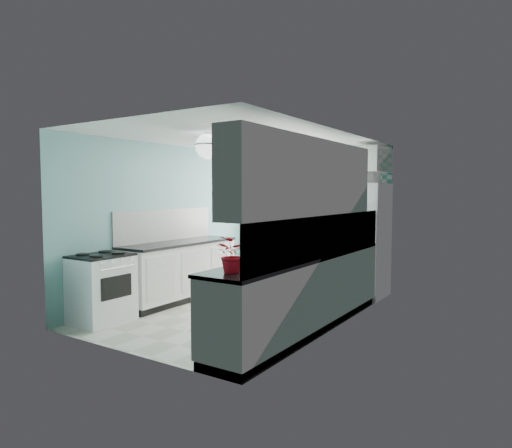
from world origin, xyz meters
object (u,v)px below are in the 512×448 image
Objects in this scene: ceiling_light at (209,146)px; fruit_bowl at (259,264)px; stove at (102,287)px; fridge at (360,240)px; potted_plant at (233,255)px; microwave at (361,174)px; sink at (340,247)px.

ceiling_light is 1.31× the size of fruit_bowl.
stove is (-1.20, -0.78, -1.86)m from ceiling_light.
potted_plant is (0.09, -3.72, 0.19)m from fridge.
stove is at bearing 172.11° from potted_plant.
microwave reaches higher than fruit_bowl.
microwave is (0.00, 0.00, 1.08)m from fridge.
stove is 2.41× the size of potted_plant.
fruit_bowl reaches higher than stove.
ceiling_light is at bearing 151.23° from fruit_bowl.
sink is (0.09, -1.09, -0.00)m from fridge.
potted_plant is 3.83m from microwave.
sink is (1.20, 1.52, -1.39)m from ceiling_light.
potted_plant reaches higher than fruit_bowl.
sink reaches higher than stove.
stove is 1.67× the size of sink.
sink is at bearing 51.58° from ceiling_light.
fridge is 2.10× the size of stove.
fridge reaches higher than potted_plant.
microwave is at bearing 49.51° from fridge.
fridge reaches higher than fruit_bowl.
potted_plant is at bearing -8.69° from stove.
potted_plant is 0.69× the size of microwave.
microwave is at bearing 54.91° from stove.
potted_plant is at bearing -92.52° from fridge.
ceiling_light reaches higher than fridge.
sink is at bearing 42.93° from stove.
fruit_bowl is 0.48m from potted_plant.
microwave is (-0.09, 1.09, 1.09)m from sink.
sink is at bearing 89.92° from potted_plant.
ceiling_light is 1.92m from fruit_bowl.
ceiling_light is 3.15m from fridge.
fridge is 4.12m from stove.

